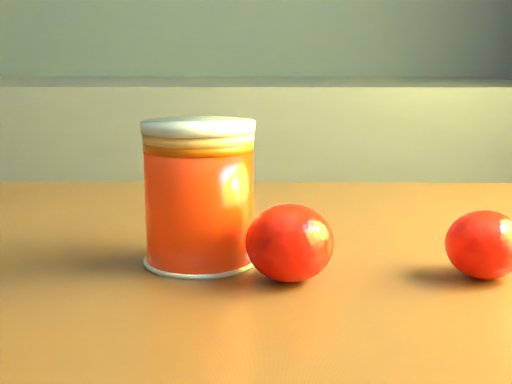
{
  "coord_description": "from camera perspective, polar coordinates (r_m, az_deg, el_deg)",
  "views": [
    {
      "loc": [
        0.89,
        -0.47,
        0.99
      ],
      "look_at": [
        0.89,
        0.1,
        0.87
      ],
      "focal_mm": 50.0,
      "sensor_mm": 36.0,
      "label": 1
    }
  ],
  "objects": [
    {
      "name": "juice_glass",
      "position": [
        0.58,
        -4.56,
        -0.16
      ],
      "size": [
        0.09,
        0.09,
        0.11
      ],
      "rotation": [
        0.0,
        0.0,
        0.35
      ],
      "color": "red",
      "rests_on": "table"
    },
    {
      "name": "orange_front",
      "position": [
        0.54,
        2.7,
        -4.1
      ],
      "size": [
        0.08,
        0.08,
        0.06
      ],
      "primitive_type": "ellipsoid",
      "rotation": [
        0.0,
        0.0,
        -0.2
      ],
      "color": "#FF1405",
      "rests_on": "table"
    },
    {
      "name": "orange_back",
      "position": [
        0.57,
        17.83,
        -4.04
      ],
      "size": [
        0.06,
        0.06,
        0.05
      ],
      "primitive_type": "ellipsoid",
      "rotation": [
        0.0,
        0.0,
        0.09
      ],
      "color": "#FF1405",
      "rests_on": "table"
    }
  ]
}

